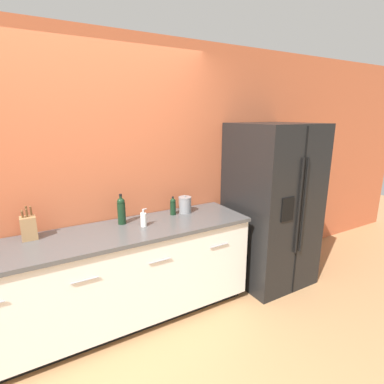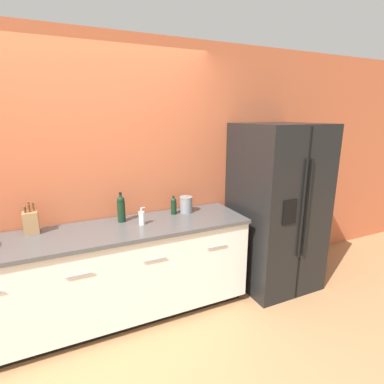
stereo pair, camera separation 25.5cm
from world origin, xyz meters
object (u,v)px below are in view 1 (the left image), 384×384
at_px(knife_block, 29,227).
at_px(wine_bottle, 121,210).
at_px(soap_dispenser, 144,219).
at_px(steel_canister, 185,205).
at_px(oil_bottle, 173,206).
at_px(refrigerator, 271,205).

height_order(knife_block, wine_bottle, wine_bottle).
xyz_separation_m(soap_dispenser, steel_canister, (0.51, 0.16, 0.02)).
distance_m(soap_dispenser, steel_canister, 0.54).
relative_size(knife_block, soap_dispenser, 1.71).
distance_m(soap_dispenser, oil_bottle, 0.41).
bearing_deg(knife_block, steel_canister, -1.19).
height_order(oil_bottle, steel_canister, oil_bottle).
relative_size(wine_bottle, soap_dispenser, 1.73).
bearing_deg(wine_bottle, soap_dispenser, -46.75).
xyz_separation_m(soap_dispenser, oil_bottle, (0.38, 0.16, 0.02)).
bearing_deg(steel_canister, refrigerator, -13.42).
bearing_deg(oil_bottle, wine_bottle, 179.83).
bearing_deg(knife_block, refrigerator, -6.27).
height_order(knife_block, oil_bottle, knife_block).
distance_m(knife_block, steel_canister, 1.42).
bearing_deg(refrigerator, oil_bottle, 168.09).
distance_m(oil_bottle, steel_canister, 0.14).
xyz_separation_m(wine_bottle, soap_dispenser, (0.15, -0.16, -0.07)).
bearing_deg(oil_bottle, knife_block, 178.75).
xyz_separation_m(knife_block, wine_bottle, (0.75, -0.03, 0.03)).
bearing_deg(steel_canister, soap_dispenser, -162.98).
distance_m(refrigerator, knife_block, 2.41).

